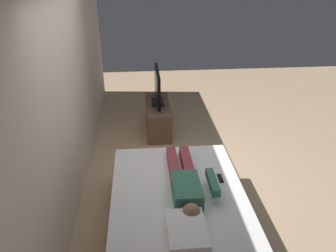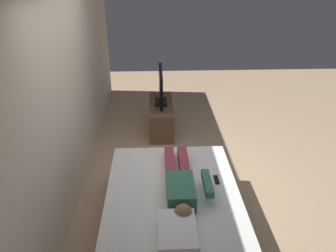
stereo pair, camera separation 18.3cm
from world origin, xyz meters
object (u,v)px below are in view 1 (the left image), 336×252
at_px(bed, 178,212).
at_px(tv_stand, 158,117).
at_px(pillow, 187,232).
at_px(tv, 157,88).
at_px(person, 186,183).
at_px(remote, 220,178).

xyz_separation_m(bed, tv_stand, (2.46, 0.07, -0.01)).
bearing_deg(pillow, tv, 1.26).
bearing_deg(person, remote, -69.53).
distance_m(bed, tv_stand, 2.46).
height_order(bed, person, person).
height_order(pillow, remote, pillow).
distance_m(person, remote, 0.44).
bearing_deg(person, pillow, 172.71).
xyz_separation_m(pillow, tv_stand, (3.09, 0.07, -0.35)).
height_order(pillow, person, person).
bearing_deg(person, bed, 108.71).
xyz_separation_m(bed, tv, (2.46, 0.07, 0.52)).
relative_size(bed, remote, 12.76).
distance_m(person, tv, 2.44).
relative_size(person, tv_stand, 1.15).
xyz_separation_m(pillow, tv, (3.09, 0.07, 0.18)).
xyz_separation_m(remote, tv, (2.28, 0.56, 0.24)).
distance_m(bed, remote, 0.59).
distance_m(bed, person, 0.37).
relative_size(tv_stand, tv, 1.25).
distance_m(tv_stand, tv, 0.53).
xyz_separation_m(bed, person, (0.03, -0.09, 0.36)).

